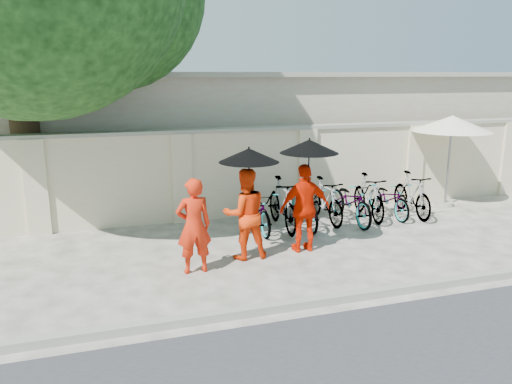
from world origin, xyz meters
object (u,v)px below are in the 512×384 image
object	(u,v)px
monk_left	(194,226)
monk_center	(245,214)
patio_umbrella	(452,125)
monk_right	(305,208)

from	to	relation	value
monk_left	monk_center	xyz separation A→B (m)	(1.01, 0.40, 0.02)
monk_center	patio_umbrella	distance (m)	6.35
monk_center	monk_right	distance (m)	1.17
monk_left	monk_right	world-z (taller)	monk_right
monk_right	monk_center	bearing A→B (deg)	1.09
monk_center	patio_umbrella	size ratio (longest dim) A/B	0.73
monk_left	monk_center	bearing A→B (deg)	-161.34
monk_right	monk_left	bearing A→B (deg)	11.14
monk_center	patio_umbrella	bearing A→B (deg)	-160.05
monk_right	patio_umbrella	distance (m)	5.27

